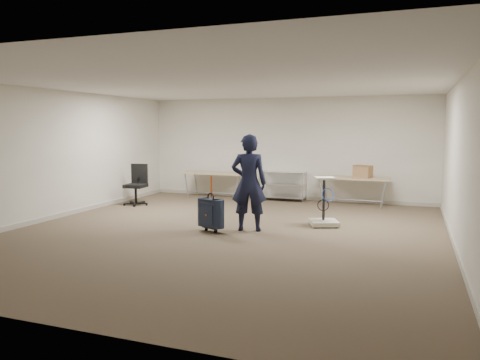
% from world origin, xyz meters
% --- Properties ---
extents(ground, '(9.00, 9.00, 0.00)m').
position_xyz_m(ground, '(0.00, 0.00, 0.00)').
color(ground, '#4C3E2E').
rests_on(ground, ground).
extents(room_shell, '(8.00, 9.00, 9.00)m').
position_xyz_m(room_shell, '(0.00, 1.38, 0.05)').
color(room_shell, white).
rests_on(room_shell, ground).
extents(folding_table_left, '(1.80, 0.75, 0.73)m').
position_xyz_m(folding_table_left, '(-1.90, 3.95, 0.68)').
color(folding_table_left, '#A08762').
rests_on(folding_table_left, ground).
extents(folding_table_right, '(1.80, 0.75, 0.73)m').
position_xyz_m(folding_table_right, '(1.90, 3.95, 0.68)').
color(folding_table_right, '#A08762').
rests_on(folding_table_right, ground).
extents(wire_shelf, '(1.22, 0.47, 0.80)m').
position_xyz_m(wire_shelf, '(0.00, 4.20, 0.44)').
color(wire_shelf, silver).
rests_on(wire_shelf, ground).
extents(person, '(0.76, 0.59, 1.86)m').
position_xyz_m(person, '(0.37, 0.32, 0.93)').
color(person, black).
rests_on(person, ground).
extents(suitcase, '(0.45, 0.35, 1.08)m').
position_xyz_m(suitcase, '(-0.27, -0.05, 0.37)').
color(suitcase, '#162032').
rests_on(suitcase, ground).
extents(office_chair, '(0.64, 0.64, 1.05)m').
position_xyz_m(office_chair, '(-3.35, 2.20, 0.32)').
color(office_chair, black).
rests_on(office_chair, ground).
extents(equipment_cart, '(0.70, 0.70, 0.99)m').
position_xyz_m(equipment_cart, '(1.65, 1.27, 0.26)').
color(equipment_cart, beige).
rests_on(equipment_cart, ground).
extents(cardboard_box, '(0.49, 0.43, 0.31)m').
position_xyz_m(cardboard_box, '(2.13, 3.97, 0.89)').
color(cardboard_box, olive).
rests_on(cardboard_box, folding_table_right).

